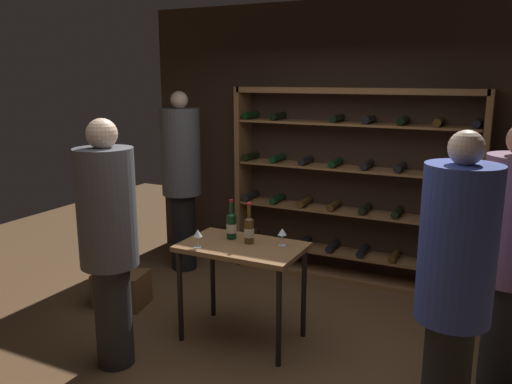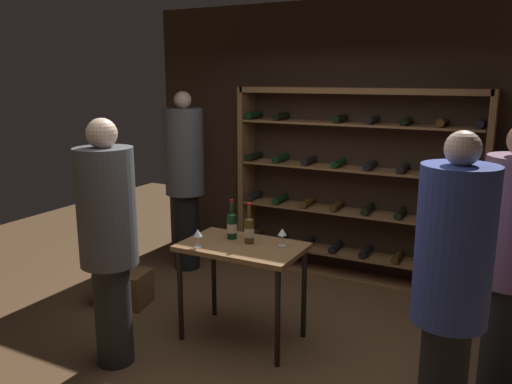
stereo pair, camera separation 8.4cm
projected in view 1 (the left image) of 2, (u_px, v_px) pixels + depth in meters
name	position (u px, v px, depth m)	size (l,w,h in m)	color
ground_plane	(253.00, 357.00, 4.09)	(10.22, 10.22, 0.00)	brown
back_wall	(340.00, 142.00, 5.61)	(4.66, 0.10, 2.97)	#332319
wine_rack	(350.00, 188.00, 5.45)	(2.62, 0.32, 2.07)	brown
tasting_table	(242.00, 257.00, 4.23)	(1.00, 0.62, 0.83)	brown
person_bystander_dark_jacket	(181.00, 173.00, 5.75)	(0.44, 0.44, 2.03)	black
person_bystander_red_print	(108.00, 234.00, 3.78)	(0.43, 0.43, 1.89)	#242424
person_guest_blue_shirt	(454.00, 281.00, 2.88)	(0.42, 0.42, 1.90)	black
wine_crate	(122.00, 289.00, 4.99)	(0.48, 0.34, 0.34)	brown
wine_bottle_red_label	(249.00, 229.00, 4.22)	(0.08, 0.08, 0.34)	#4C3314
wine_bottle_gold_foil	(231.00, 225.00, 4.34)	(0.09, 0.09, 0.34)	black
wine_glass_stemmed_left	(282.00, 233.00, 4.16)	(0.07, 0.07, 0.15)	silver
wine_glass_stemmed_center	(198.00, 234.00, 4.12)	(0.07, 0.07, 0.15)	silver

